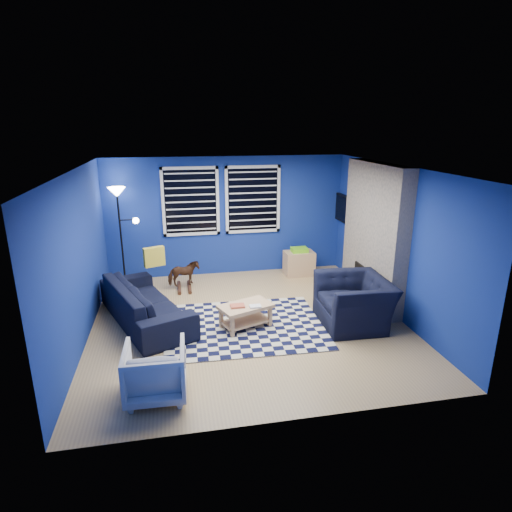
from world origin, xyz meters
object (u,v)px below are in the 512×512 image
(sofa, at_px, (145,302))
(cabinet, at_px, (299,263))
(armchair_big, at_px, (354,302))
(tv, at_px, (346,210))
(floor_lamp, at_px, (119,206))
(armchair_bent, at_px, (155,371))
(coffee_table, at_px, (245,311))
(rocking_horse, at_px, (184,274))

(sofa, bearing_deg, cabinet, -83.10)
(armchair_big, relative_size, cabinet, 1.89)
(armchair_big, xyz_separation_m, cabinet, (-0.19, 2.45, -0.12))
(tv, distance_m, cabinet, 1.49)
(sofa, relative_size, armchair_big, 1.92)
(tv, xyz_separation_m, floor_lamp, (-4.57, 0.19, 0.22))
(tv, bearing_deg, armchair_bent, -135.92)
(tv, height_order, floor_lamp, floor_lamp)
(sofa, distance_m, coffee_table, 1.66)
(armchair_big, bearing_deg, rocking_horse, -126.22)
(sofa, xyz_separation_m, cabinet, (3.13, 1.71, -0.06))
(rocking_horse, bearing_deg, floor_lamp, 54.67)
(sofa, bearing_deg, rocking_horse, -48.30)
(cabinet, bearing_deg, armchair_bent, -128.73)
(tv, height_order, cabinet, tv)
(armchair_bent, bearing_deg, coffee_table, -129.10)
(tv, distance_m, sofa, 4.54)
(tv, xyz_separation_m, rocking_horse, (-3.43, -0.32, -1.08))
(sofa, relative_size, cabinet, 3.63)
(sofa, relative_size, coffee_table, 2.44)
(armchair_bent, height_order, coffee_table, armchair_bent)
(sofa, distance_m, armchair_bent, 2.12)
(rocking_horse, bearing_deg, cabinet, -92.91)
(armchair_bent, bearing_deg, armchair_big, -154.39)
(tv, relative_size, armchair_big, 0.84)
(armchair_big, xyz_separation_m, floor_lamp, (-3.80, 2.57, 1.23))
(armchair_bent, distance_m, coffee_table, 2.07)
(armchair_bent, distance_m, cabinet, 4.80)
(sofa, bearing_deg, armchair_big, -124.32)
(floor_lamp, bearing_deg, tv, -2.33)
(armchair_big, relative_size, coffee_table, 1.27)
(coffee_table, bearing_deg, armchair_bent, -130.90)
(armchair_big, bearing_deg, tv, 163.71)
(armchair_bent, height_order, rocking_horse, armchair_bent)
(sofa, distance_m, rocking_horse, 1.48)
(armchair_big, distance_m, coffee_table, 1.76)
(sofa, height_order, armchair_bent, sofa)
(rocking_horse, height_order, cabinet, cabinet)
(tv, height_order, armchair_big, tv)
(rocking_horse, distance_m, coffee_table, 2.08)
(armchair_bent, bearing_deg, rocking_horse, -95.60)
(armchair_bent, relative_size, floor_lamp, 0.37)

